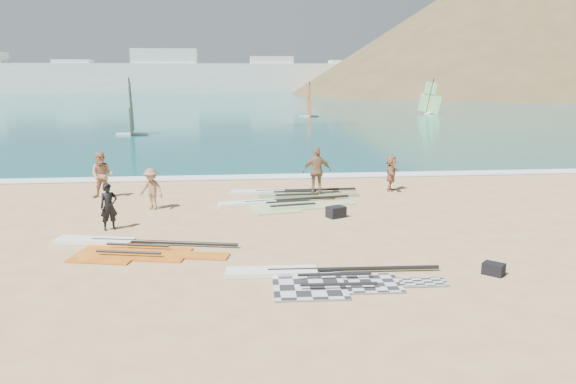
{
  "coord_description": "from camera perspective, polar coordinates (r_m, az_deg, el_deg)",
  "views": [
    {
      "loc": [
        -1.94,
        -14.3,
        4.84
      ],
      "look_at": [
        -0.08,
        4.0,
        1.0
      ],
      "focal_mm": 35.0,
      "sensor_mm": 36.0,
      "label": 1
    }
  ],
  "objects": [
    {
      "name": "rig_orange",
      "position": [
        23.07,
        -0.4,
        -0.19
      ],
      "size": [
        5.28,
        2.1,
        0.2
      ],
      "rotation": [
        0.0,
        0.0,
        0.03
      ],
      "color": "orange",
      "rests_on": "ground"
    },
    {
      "name": "windsurfer_centre",
      "position": [
        66.69,
        2.15,
        8.69
      ],
      "size": [
        2.3,
        2.79,
        4.16
      ],
      "rotation": [
        0.0,
        0.0,
        0.04
      ],
      "color": "white",
      "rests_on": "ground"
    },
    {
      "name": "windsurfer_left",
      "position": [
        47.84,
        -15.61,
        7.18
      ],
      "size": [
        2.62,
        3.15,
        4.7
      ],
      "rotation": [
        0.0,
        0.0,
        0.06
      ],
      "color": "white",
      "rests_on": "ground"
    },
    {
      "name": "beachgoer_left",
      "position": [
        23.56,
        -18.36,
        1.63
      ],
      "size": [
        0.97,
        0.8,
        1.86
      ],
      "primitive_type": "imported",
      "rotation": [
        0.0,
        0.0,
        -0.11
      ],
      "color": "tan",
      "rests_on": "ground"
    },
    {
      "name": "windsurfer_right",
      "position": [
        74.31,
        14.2,
        8.71
      ],
      "size": [
        2.59,
        2.47,
        4.49
      ],
      "rotation": [
        0.0,
        0.0,
        1.01
      ],
      "color": "white",
      "rests_on": "ground"
    },
    {
      "name": "gear_bag_near",
      "position": [
        19.51,
        4.9,
        -2.03
      ],
      "size": [
        0.74,
        0.66,
        0.38
      ],
      "primitive_type": "cube",
      "rotation": [
        0.0,
        0.0,
        0.46
      ],
      "color": "black",
      "rests_on": "ground"
    },
    {
      "name": "far_town",
      "position": [
        164.88,
        -10.82,
        11.47
      ],
      "size": [
        160.0,
        8.0,
        12.0
      ],
      "color": "white",
      "rests_on": "ground"
    },
    {
      "name": "person_wetsuit",
      "position": [
        18.65,
        -17.74,
        -1.43
      ],
      "size": [
        0.65,
        0.57,
        1.51
      ],
      "primitive_type": "imported",
      "rotation": [
        0.0,
        0.0,
        0.45
      ],
      "color": "black",
      "rests_on": "ground"
    },
    {
      "name": "beachgoer_back",
      "position": [
        22.9,
        2.96,
        2.11
      ],
      "size": [
        1.17,
        0.49,
        1.99
      ],
      "primitive_type": "imported",
      "rotation": [
        0.0,
        0.0,
        3.14
      ],
      "color": "#946F4E",
      "rests_on": "ground"
    },
    {
      "name": "ground",
      "position": [
        15.22,
        1.84,
        -6.76
      ],
      "size": [
        300.0,
        300.0,
        0.0
      ],
      "primitive_type": "plane",
      "color": "tan",
      "rests_on": "ground"
    },
    {
      "name": "gear_bag_far",
      "position": [
        14.88,
        20.16,
        -7.34
      ],
      "size": [
        0.6,
        0.59,
        0.3
      ],
      "primitive_type": "cube",
      "rotation": [
        0.0,
        0.0,
        -0.77
      ],
      "color": "black",
      "rests_on": "ground"
    },
    {
      "name": "sea",
      "position": [
        146.39,
        -5.12,
        9.85
      ],
      "size": [
        300.0,
        240.0,
        0.06
      ],
      "primitive_type": "cube",
      "color": "#0C5056",
      "rests_on": "ground"
    },
    {
      "name": "beachgoer_right",
      "position": [
        24.23,
        10.44,
        1.89
      ],
      "size": [
        0.95,
        1.47,
        1.51
      ],
      "primitive_type": "imported",
      "rotation": [
        0.0,
        0.0,
        1.18
      ],
      "color": "#AD6E53",
      "rests_on": "ground"
    },
    {
      "name": "headland_main",
      "position": [
        168.54,
        25.59,
        9.01
      ],
      "size": [
        143.0,
        143.0,
        45.0
      ],
      "primitive_type": "cone",
      "color": "brown",
      "rests_on": "ground"
    },
    {
      "name": "rig_grey",
      "position": [
        13.69,
        2.86,
        -8.71
      ],
      "size": [
        5.35,
        2.18,
        0.2
      ],
      "rotation": [
        0.0,
        0.0,
        -0.04
      ],
      "color": "#27282A",
      "rests_on": "ground"
    },
    {
      "name": "rig_green",
      "position": [
        21.2,
        -1.16,
        -1.27
      ],
      "size": [
        5.29,
        2.51,
        0.2
      ],
      "rotation": [
        0.0,
        0.0,
        0.18
      ],
      "color": "#6DB01E",
      "rests_on": "ground"
    },
    {
      "name": "rig_red",
      "position": [
        16.66,
        -16.33,
        -5.41
      ],
      "size": [
        5.37,
        2.69,
        0.2
      ],
      "rotation": [
        0.0,
        0.0,
        -0.22
      ],
      "color": "#C63B12",
      "rests_on": "ground"
    },
    {
      "name": "beachgoer_mid",
      "position": [
        21.06,
        -13.71,
        0.29
      ],
      "size": [
        1.14,
        1.0,
        1.53
      ],
      "primitive_type": "imported",
      "rotation": [
        0.0,
        0.0,
        -0.55
      ],
      "color": "#94684A",
      "rests_on": "ground"
    },
    {
      "name": "surf_line",
      "position": [
        27.11,
        -1.6,
        1.5
      ],
      "size": [
        300.0,
        1.2,
        0.04
      ],
      "primitive_type": "cube",
      "color": "white",
      "rests_on": "ground"
    }
  ]
}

